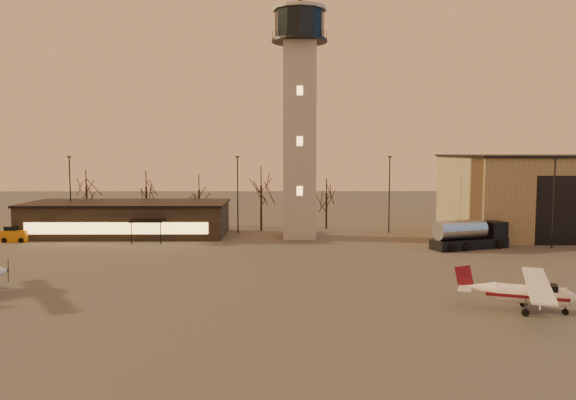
{
  "coord_description": "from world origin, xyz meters",
  "views": [
    {
      "loc": [
        -1.89,
        -39.64,
        10.89
      ],
      "look_at": [
        -1.52,
        13.0,
        6.22
      ],
      "focal_mm": 35.0,
      "sensor_mm": 36.0,
      "label": 1
    }
  ],
  "objects_px": {
    "hangar": "(570,194)",
    "cessna_front": "(531,297)",
    "terminal": "(128,219)",
    "fuel_truck": "(469,237)",
    "service_cart": "(15,236)",
    "control_tower": "(299,106)"
  },
  "relations": [
    {
      "from": "hangar",
      "to": "cessna_front",
      "type": "xyz_separation_m",
      "value": [
        -21.21,
        -36.68,
        -4.15
      ]
    },
    {
      "from": "terminal",
      "to": "cessna_front",
      "type": "height_order",
      "value": "terminal"
    },
    {
      "from": "fuel_truck",
      "to": "service_cart",
      "type": "height_order",
      "value": "fuel_truck"
    },
    {
      "from": "cessna_front",
      "to": "service_cart",
      "type": "height_order",
      "value": "cessna_front"
    },
    {
      "from": "control_tower",
      "to": "hangar",
      "type": "height_order",
      "value": "control_tower"
    },
    {
      "from": "hangar",
      "to": "fuel_truck",
      "type": "height_order",
      "value": "hangar"
    },
    {
      "from": "cessna_front",
      "to": "service_cart",
      "type": "relative_size",
      "value": 3.46
    },
    {
      "from": "fuel_truck",
      "to": "cessna_front",
      "type": "bearing_deg",
      "value": -118.4
    },
    {
      "from": "terminal",
      "to": "hangar",
      "type": "bearing_deg",
      "value": 1.97
    },
    {
      "from": "hangar",
      "to": "cessna_front",
      "type": "distance_m",
      "value": 42.57
    },
    {
      "from": "control_tower",
      "to": "fuel_truck",
      "type": "height_order",
      "value": "control_tower"
    },
    {
      "from": "terminal",
      "to": "service_cart",
      "type": "relative_size",
      "value": 8.4
    },
    {
      "from": "hangar",
      "to": "fuel_truck",
      "type": "distance_m",
      "value": 21.47
    },
    {
      "from": "cessna_front",
      "to": "fuel_truck",
      "type": "distance_m",
      "value": 24.9
    },
    {
      "from": "cessna_front",
      "to": "fuel_truck",
      "type": "bearing_deg",
      "value": 101.3
    },
    {
      "from": "terminal",
      "to": "cessna_front",
      "type": "distance_m",
      "value": 50.57
    },
    {
      "from": "fuel_truck",
      "to": "service_cart",
      "type": "relative_size",
      "value": 3.02
    },
    {
      "from": "terminal",
      "to": "fuel_truck",
      "type": "distance_m",
      "value": 41.91
    },
    {
      "from": "control_tower",
      "to": "service_cart",
      "type": "bearing_deg",
      "value": -174.97
    },
    {
      "from": "terminal",
      "to": "control_tower",
      "type": "bearing_deg",
      "value": -5.15
    },
    {
      "from": "control_tower",
      "to": "service_cart",
      "type": "relative_size",
      "value": 10.78
    },
    {
      "from": "hangar",
      "to": "fuel_truck",
      "type": "bearing_deg",
      "value": -145.11
    }
  ]
}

